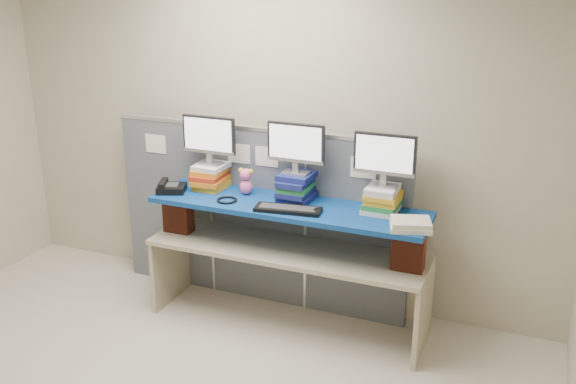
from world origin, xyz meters
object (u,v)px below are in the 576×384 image
at_px(monitor_center, 296,145).
at_px(monitor_left, 209,137).
at_px(desk, 288,262).
at_px(desk_phone, 170,188).
at_px(keyboard, 288,209).
at_px(blue_board, 288,207).
at_px(monitor_right, 385,157).

bearing_deg(monitor_center, monitor_left, 180.00).
bearing_deg(desk, monitor_center, 82.12).
distance_m(desk, monitor_left, 1.18).
bearing_deg(desk_phone, keyboard, -23.94).
bearing_deg(desk_phone, monitor_left, 16.62).
xyz_separation_m(blue_board, monitor_right, (0.70, 0.12, 0.44)).
distance_m(desk, blue_board, 0.47).
relative_size(desk, desk_phone, 8.01).
bearing_deg(desk, monitor_left, 170.79).
relative_size(desk, monitor_center, 4.85).
bearing_deg(monitor_right, monitor_center, 180.00).
distance_m(desk, monitor_right, 1.16).
height_order(monitor_left, monitor_center, monitor_center).
xyz_separation_m(monitor_center, monitor_right, (0.69, 0.00, -0.02)).
height_order(blue_board, monitor_left, monitor_left).
height_order(monitor_center, monitor_right, monitor_center).
xyz_separation_m(monitor_right, desk_phone, (-1.69, -0.21, -0.39)).
bearing_deg(desk, monitor_right, 9.55).
distance_m(monitor_center, desk_phone, 1.10).
height_order(monitor_center, desk_phone, monitor_center).
relative_size(monitor_left, monitor_right, 1.00).
bearing_deg(keyboard, desk_phone, 169.42).
xyz_separation_m(monitor_right, keyboard, (-0.65, -0.25, -0.41)).
relative_size(monitor_right, desk_phone, 1.65).
bearing_deg(monitor_center, desk_phone, -168.66).
bearing_deg(monitor_left, desk, -9.21).
bearing_deg(monitor_right, keyboard, -158.81).
bearing_deg(monitor_left, keyboard, -17.79).
bearing_deg(blue_board, monitor_left, 170.79).
bearing_deg(keyboard, monitor_center, 90.70).
relative_size(desk, blue_board, 1.02).
bearing_deg(desk_phone, blue_board, -16.39).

